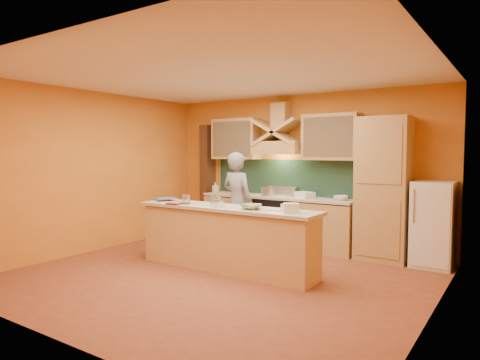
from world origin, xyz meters
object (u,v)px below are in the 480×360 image
Objects in this scene: person at (237,202)px; kitchen_scale at (218,204)px; stove at (277,221)px; mixing_bowl at (251,207)px; fridge at (433,224)px.

person reaches higher than kitchen_scale.
stove is 3.04× the size of mixing_bowl.
person is at bearing 118.36° from kitchen_scale.
mixing_bowl is (0.99, -1.13, 0.11)m from person.
kitchen_scale is (-2.53, -2.07, 0.34)m from fridge.
stove is 2.14m from kitchen_scale.
mixing_bowl is (-2.02, -1.97, 0.33)m from fridge.
person is 5.87× the size of mixing_bowl.
stove is 2.71m from fridge.
person is 1.51m from mixing_bowl.
mixing_bowl is at bearing -71.03° from stove.
fridge is at bearing 44.19° from mixing_bowl.
fridge is 4.39× the size of mixing_bowl.
mixing_bowl is (0.50, 0.10, -0.01)m from kitchen_scale.
stove is at bearing -103.81° from person.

